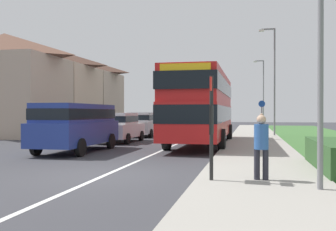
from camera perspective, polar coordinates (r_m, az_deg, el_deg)
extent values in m
plane|color=#38383D|center=(10.86, -9.31, -8.71)|extent=(120.00, 120.00, 0.00)
cube|color=silver|center=(18.49, -0.23, -4.89)|extent=(0.14, 60.00, 0.01)
cube|color=#9E998E|center=(16.08, 13.07, -5.51)|extent=(3.20, 68.00, 0.12)
cube|color=#2D5128|center=(12.10, 23.49, -5.65)|extent=(1.10, 4.30, 0.90)
cube|color=red|center=(20.48, 5.04, -0.67)|extent=(2.50, 11.07, 1.65)
cube|color=red|center=(20.51, 5.05, 3.81)|extent=(2.45, 10.85, 1.55)
cube|color=black|center=(20.47, 5.04, 0.26)|extent=(2.52, 11.13, 0.76)
cube|color=black|center=(20.51, 5.05, 4.02)|extent=(2.52, 11.13, 0.72)
cube|color=gold|center=(15.14, 2.52, 6.88)|extent=(2.00, 0.08, 0.44)
cylinder|color=black|center=(24.08, 3.07, -2.46)|extent=(0.30, 1.00, 1.00)
cylinder|color=black|center=(23.82, 9.03, -2.50)|extent=(0.30, 1.00, 1.00)
cylinder|color=black|center=(17.72, -0.18, -3.51)|extent=(0.30, 1.00, 1.00)
cylinder|color=black|center=(17.37, 7.93, -3.60)|extent=(0.30, 1.00, 1.00)
cube|color=navy|center=(17.40, -13.31, -2.49)|extent=(1.95, 5.41, 0.95)
cube|color=navy|center=(17.37, -13.32, 0.35)|extent=(1.72, 4.98, 0.78)
cube|color=black|center=(17.37, -13.32, 0.23)|extent=(1.76, 5.03, 0.44)
cylinder|color=black|center=(19.35, -13.75, -3.61)|extent=(0.20, 0.72, 0.72)
cylinder|color=black|center=(18.60, -8.42, -3.76)|extent=(0.20, 0.72, 0.72)
cylinder|color=black|center=(16.40, -18.86, -4.35)|extent=(0.20, 0.72, 0.72)
cylinder|color=black|center=(15.51, -12.77, -4.62)|extent=(0.20, 0.72, 0.72)
cube|color=silver|center=(22.54, -7.07, -2.20)|extent=(1.78, 4.36, 0.77)
cube|color=silver|center=(22.31, -7.25, -0.43)|extent=(1.57, 2.40, 0.63)
cube|color=black|center=(22.31, -7.25, -0.51)|extent=(1.60, 2.42, 0.35)
cylinder|color=black|center=(24.12, -7.97, -2.94)|extent=(0.20, 0.60, 0.60)
cylinder|color=black|center=(23.58, -3.98, -3.01)|extent=(0.20, 0.60, 0.60)
cylinder|color=black|center=(21.61, -10.43, -3.34)|extent=(0.20, 0.60, 0.60)
cylinder|color=black|center=(21.00, -6.02, -3.44)|extent=(0.20, 0.60, 0.60)
cube|color=#B7B7BC|center=(27.70, -3.65, -1.68)|extent=(1.80, 4.24, 0.78)
cube|color=#B7B7BC|center=(27.48, -3.77, -0.22)|extent=(1.58, 2.33, 0.64)
cube|color=black|center=(27.48, -3.77, -0.28)|extent=(1.62, 2.36, 0.36)
cylinder|color=black|center=(29.23, -4.61, -2.34)|extent=(0.20, 0.60, 0.60)
cylinder|color=black|center=(28.77, -1.25, -2.38)|extent=(0.20, 0.60, 0.60)
cylinder|color=black|center=(26.72, -6.23, -2.60)|extent=(0.20, 0.60, 0.60)
cylinder|color=black|center=(26.22, -2.57, -2.66)|extent=(0.20, 0.60, 0.60)
cylinder|color=#23232D|center=(9.56, 12.97, -7.40)|extent=(0.14, 0.14, 0.85)
cylinder|color=#23232D|center=(9.57, 14.18, -7.39)|extent=(0.14, 0.14, 0.85)
cylinder|color=#2D599E|center=(9.50, 13.59, -3.06)|extent=(0.34, 0.34, 0.60)
sphere|color=tan|center=(9.48, 13.59, -0.58)|extent=(0.22, 0.22, 0.22)
cylinder|color=#23232D|center=(23.83, 13.37, -2.68)|extent=(0.14, 0.14, 0.85)
cylinder|color=#23232D|center=(23.83, 13.85, -2.68)|extent=(0.14, 0.14, 0.85)
cylinder|color=#333338|center=(23.80, 13.62, -0.94)|extent=(0.34, 0.34, 0.60)
sphere|color=tan|center=(23.80, 13.62, 0.05)|extent=(0.22, 0.22, 0.22)
cylinder|color=black|center=(9.25, 6.42, -2.21)|extent=(0.09, 0.09, 2.60)
cube|color=red|center=(9.26, 6.42, 4.60)|extent=(0.04, 0.44, 0.32)
cube|color=black|center=(9.26, 6.43, -0.66)|extent=(0.06, 0.52, 0.68)
cylinder|color=slate|center=(26.57, 13.66, -1.01)|extent=(0.08, 0.08, 2.10)
cylinder|color=blue|center=(26.57, 13.66, 1.68)|extent=(0.44, 0.03, 0.44)
cylinder|color=slate|center=(8.90, 21.58, 13.20)|extent=(0.12, 0.12, 7.40)
cylinder|color=slate|center=(28.17, 15.43, 4.69)|extent=(0.12, 0.12, 7.62)
cube|color=slate|center=(28.67, 14.53, 12.21)|extent=(0.90, 0.10, 0.10)
cube|color=silver|center=(28.64, 13.61, 12.08)|extent=(0.36, 0.20, 0.14)
cylinder|color=slate|center=(44.26, 13.88, 3.08)|extent=(0.12, 0.12, 7.51)
cube|color=slate|center=(44.57, 13.31, 7.84)|extent=(0.90, 0.10, 0.10)
cube|color=silver|center=(44.55, 12.73, 7.75)|extent=(0.36, 0.20, 0.14)
cube|color=tan|center=(30.01, -22.96, 2.53)|extent=(7.78, 5.97, 5.66)
pyramid|color=brown|center=(30.37, -22.98, 9.51)|extent=(7.78, 5.97, 1.71)
cube|color=#C1A88E|center=(35.17, -17.26, 2.24)|extent=(7.78, 5.97, 5.66)
pyramid|color=#4C3328|center=(35.48, -17.27, 8.21)|extent=(7.78, 5.97, 1.71)
cube|color=tan|center=(40.59, -13.05, 2.01)|extent=(7.78, 5.97, 5.66)
pyramid|color=#4C3328|center=(40.86, -13.06, 7.19)|extent=(7.78, 5.97, 1.71)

